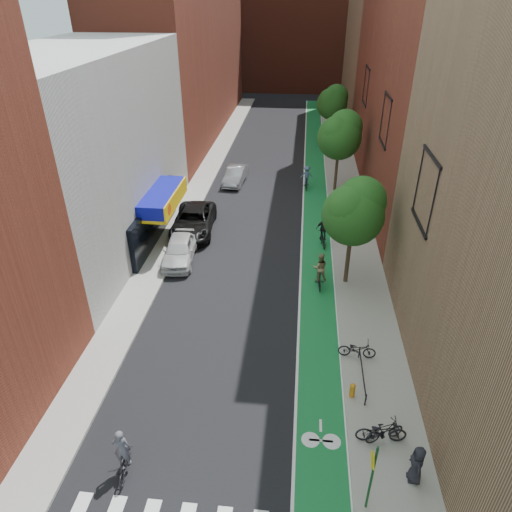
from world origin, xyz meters
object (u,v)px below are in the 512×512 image
(cyclist_lane_near, at_px, (320,273))
(cyclist_lane_far, at_px, (307,179))
(parked_car_white, at_px, (180,249))
(cyclist_lead, at_px, (123,459))
(parked_car_black, at_px, (193,221))
(pedestrian, at_px, (417,465))
(fire_hydrant, at_px, (352,390))
(cyclist_lane_mid, at_px, (323,234))
(parked_car_silver, at_px, (235,175))

(cyclist_lane_near, xyz_separation_m, cyclist_lane_far, (-0.86, 14.93, -0.01))
(parked_car_white, bearing_deg, cyclist_lead, -88.16)
(parked_car_black, height_order, cyclist_lead, cyclist_lead)
(parked_car_white, xyz_separation_m, parked_car_black, (0.00, 3.97, 0.04))
(cyclist_lane_near, bearing_deg, pedestrian, 99.86)
(cyclist_lead, xyz_separation_m, fire_hydrant, (8.24, 4.21, -0.17))
(parked_car_white, height_order, pedestrian, pedestrian)
(pedestrian, bearing_deg, cyclist_lead, -86.56)
(cyclist_lane_near, bearing_deg, cyclist_lane_mid, -98.44)
(parked_car_silver, xyz_separation_m, cyclist_lead, (0.06, -28.06, -0.02))
(cyclist_lane_near, relative_size, pedestrian, 1.32)
(cyclist_lane_near, height_order, cyclist_lane_mid, cyclist_lane_near)
(cyclist_lane_near, distance_m, pedestrian, 12.30)
(parked_car_black, bearing_deg, cyclist_lane_mid, -10.49)
(cyclist_lane_far, bearing_deg, cyclist_lane_mid, 95.47)
(cyclist_lane_near, bearing_deg, fire_hydrant, 93.85)
(pedestrian, xyz_separation_m, fire_hydrant, (-1.83, 3.56, -0.42))
(cyclist_lead, bearing_deg, pedestrian, 175.63)
(parked_car_silver, distance_m, cyclist_lane_near, 17.03)
(cyclist_lane_mid, distance_m, fire_hydrant, 13.33)
(cyclist_lane_near, bearing_deg, parked_car_white, -17.54)
(parked_car_black, height_order, pedestrian, pedestrian)
(parked_car_silver, height_order, cyclist_lane_near, cyclist_lane_near)
(cyclist_lane_near, xyz_separation_m, fire_hydrant, (1.24, -8.35, -0.36))
(parked_car_black, xyz_separation_m, cyclist_lead, (1.66, -18.52, -0.13))
(cyclist_lane_mid, relative_size, fire_hydrant, 2.98)
(cyclist_lane_mid, height_order, pedestrian, cyclist_lane_mid)
(parked_car_black, distance_m, fire_hydrant, 17.40)
(cyclist_lead, distance_m, cyclist_lane_mid, 18.99)
(parked_car_silver, relative_size, cyclist_lane_far, 2.18)
(cyclist_lead, distance_m, cyclist_lane_near, 14.38)
(cyclist_lead, xyz_separation_m, cyclist_lane_mid, (7.33, 17.51, 0.09))
(cyclist_lead, distance_m, cyclist_lane_far, 28.17)
(cyclist_lane_far, height_order, fire_hydrant, cyclist_lane_far)
(parked_car_silver, height_order, cyclist_lane_far, cyclist_lane_far)
(parked_car_silver, height_order, cyclist_lead, cyclist_lead)
(parked_car_black, bearing_deg, parked_car_silver, 76.36)
(cyclist_lane_mid, bearing_deg, parked_car_silver, -63.15)
(cyclist_lead, relative_size, cyclist_lane_mid, 0.99)
(parked_car_silver, distance_m, pedestrian, 29.22)
(parked_car_silver, xyz_separation_m, fire_hydrant, (8.30, -23.84, -0.19))
(cyclist_lane_far, xyz_separation_m, pedestrian, (3.93, -26.84, 0.07))
(cyclist_lane_far, distance_m, pedestrian, 27.13)
(parked_car_white, relative_size, cyclist_lane_far, 2.32)
(parked_car_black, height_order, cyclist_lane_near, cyclist_lane_near)
(parked_car_silver, xyz_separation_m, cyclist_lane_mid, (7.39, -10.54, 0.08))
(parked_car_white, height_order, cyclist_lane_near, cyclist_lane_near)
(parked_car_silver, bearing_deg, parked_car_black, -95.00)
(parked_car_black, xyz_separation_m, pedestrian, (11.73, -17.86, 0.12))
(parked_car_silver, height_order, cyclist_lane_mid, cyclist_lane_mid)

